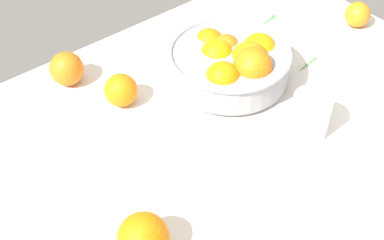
{
  "coord_description": "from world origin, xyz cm",
  "views": [
    {
      "loc": [
        -46.72,
        -55.52,
        78.26
      ],
      "look_at": [
        0.73,
        2.78,
        6.04
      ],
      "focal_mm": 49.7,
      "sensor_mm": 36.0,
      "label": 1
    }
  ],
  "objects_px": {
    "loose_orange_1": "(121,90)",
    "loose_orange_2": "(67,69)",
    "fruit_bowl": "(232,63)",
    "juice_glass": "(310,116)",
    "loose_orange_4": "(357,15)",
    "loose_orange_3": "(143,238)"
  },
  "relations": [
    {
      "from": "loose_orange_1",
      "to": "loose_orange_2",
      "type": "distance_m",
      "value": 0.15
    },
    {
      "from": "fruit_bowl",
      "to": "juice_glass",
      "type": "height_order",
      "value": "fruit_bowl"
    },
    {
      "from": "loose_orange_4",
      "to": "juice_glass",
      "type": "bearing_deg",
      "value": -154.57
    },
    {
      "from": "fruit_bowl",
      "to": "loose_orange_3",
      "type": "distance_m",
      "value": 0.49
    },
    {
      "from": "juice_glass",
      "to": "loose_orange_3",
      "type": "height_order",
      "value": "juice_glass"
    },
    {
      "from": "loose_orange_1",
      "to": "loose_orange_4",
      "type": "xyz_separation_m",
      "value": [
        0.64,
        -0.13,
        -0.0
      ]
    },
    {
      "from": "loose_orange_1",
      "to": "fruit_bowl",
      "type": "bearing_deg",
      "value": -21.55
    },
    {
      "from": "juice_glass",
      "to": "loose_orange_4",
      "type": "distance_m",
      "value": 0.44
    },
    {
      "from": "fruit_bowl",
      "to": "loose_orange_1",
      "type": "xyz_separation_m",
      "value": [
        -0.24,
        0.09,
        -0.02
      ]
    },
    {
      "from": "fruit_bowl",
      "to": "loose_orange_4",
      "type": "height_order",
      "value": "fruit_bowl"
    },
    {
      "from": "juice_glass",
      "to": "loose_orange_1",
      "type": "distance_m",
      "value": 0.4
    },
    {
      "from": "loose_orange_3",
      "to": "loose_orange_4",
      "type": "distance_m",
      "value": 0.85
    },
    {
      "from": "loose_orange_1",
      "to": "loose_orange_2",
      "type": "bearing_deg",
      "value": 111.93
    },
    {
      "from": "fruit_bowl",
      "to": "loose_orange_4",
      "type": "xyz_separation_m",
      "value": [
        0.4,
        -0.04,
        -0.02
      ]
    },
    {
      "from": "loose_orange_1",
      "to": "loose_orange_4",
      "type": "bearing_deg",
      "value": -11.55
    },
    {
      "from": "juice_glass",
      "to": "loose_orange_2",
      "type": "relative_size",
      "value": 1.22
    },
    {
      "from": "loose_orange_1",
      "to": "loose_orange_2",
      "type": "height_order",
      "value": "loose_orange_2"
    },
    {
      "from": "loose_orange_2",
      "to": "loose_orange_3",
      "type": "relative_size",
      "value": 0.89
    },
    {
      "from": "juice_glass",
      "to": "loose_orange_3",
      "type": "relative_size",
      "value": 1.09
    },
    {
      "from": "fruit_bowl",
      "to": "loose_orange_2",
      "type": "bearing_deg",
      "value": 141.75
    },
    {
      "from": "loose_orange_1",
      "to": "loose_orange_3",
      "type": "bearing_deg",
      "value": -118.15
    },
    {
      "from": "loose_orange_1",
      "to": "loose_orange_3",
      "type": "distance_m",
      "value": 0.39
    }
  ]
}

